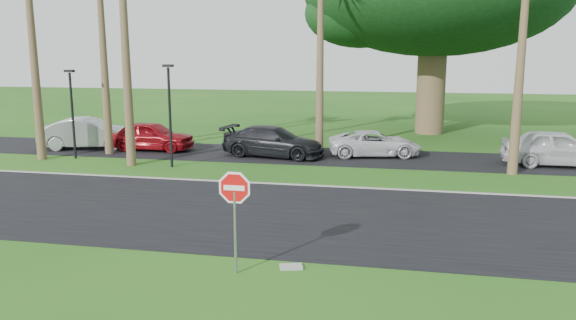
% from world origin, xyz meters
% --- Properties ---
extents(ground, '(120.00, 120.00, 0.00)m').
position_xyz_m(ground, '(0.00, 0.00, 0.00)').
color(ground, '#184C13').
rests_on(ground, ground).
extents(road, '(120.00, 8.00, 0.02)m').
position_xyz_m(road, '(0.00, 2.00, 0.01)').
color(road, black).
rests_on(road, ground).
extents(parking_strip, '(120.00, 5.00, 0.02)m').
position_xyz_m(parking_strip, '(0.00, 12.50, 0.01)').
color(parking_strip, black).
rests_on(parking_strip, ground).
extents(curb, '(120.00, 0.12, 0.06)m').
position_xyz_m(curb, '(0.00, 6.05, 0.03)').
color(curb, gray).
rests_on(curb, ground).
extents(stop_sign_near, '(1.05, 0.07, 2.62)m').
position_xyz_m(stop_sign_near, '(0.50, -3.00, 1.77)').
color(stop_sign_near, gray).
rests_on(stop_sign_near, ground).
extents(streetlight_left, '(0.45, 0.25, 4.34)m').
position_xyz_m(streetlight_left, '(-11.50, 9.50, 2.50)').
color(streetlight_left, black).
rests_on(streetlight_left, ground).
extents(streetlight_right, '(0.45, 0.25, 4.64)m').
position_xyz_m(streetlight_right, '(-6.00, 8.50, 2.65)').
color(streetlight_right, black).
rests_on(streetlight_right, ground).
extents(car_silver, '(5.33, 2.97, 1.67)m').
position_xyz_m(car_silver, '(-12.29, 12.17, 0.83)').
color(car_silver, '#A3A6AA').
rests_on(car_silver, ground).
extents(car_red, '(4.56, 1.90, 1.54)m').
position_xyz_m(car_red, '(-8.80, 12.39, 0.77)').
color(car_red, maroon).
rests_on(car_red, ground).
extents(car_dark, '(5.42, 2.82, 1.50)m').
position_xyz_m(car_dark, '(-2.02, 11.92, 0.75)').
color(car_dark, black).
rests_on(car_dark, ground).
extents(car_minivan, '(4.94, 3.05, 1.28)m').
position_xyz_m(car_minivan, '(2.96, 13.03, 0.64)').
color(car_minivan, silver).
rests_on(car_minivan, ground).
extents(car_pickup, '(4.92, 2.02, 1.67)m').
position_xyz_m(car_pickup, '(11.32, 12.18, 0.84)').
color(car_pickup, silver).
rests_on(car_pickup, ground).
extents(utility_slab, '(0.63, 0.49, 0.06)m').
position_xyz_m(utility_slab, '(1.72, -2.41, 0.03)').
color(utility_slab, gray).
rests_on(utility_slab, ground).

